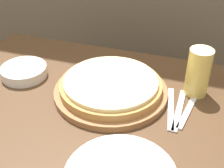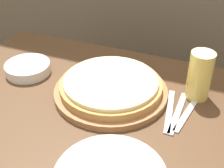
{
  "view_description": "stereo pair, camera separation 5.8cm",
  "coord_description": "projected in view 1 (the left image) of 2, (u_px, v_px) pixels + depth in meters",
  "views": [
    {
      "loc": [
        0.25,
        -0.68,
        1.31
      ],
      "look_at": [
        0.0,
        0.1,
        0.76
      ],
      "focal_mm": 50.0,
      "sensor_mm": 36.0,
      "label": 1
    },
    {
      "loc": [
        0.31,
        -0.66,
        1.31
      ],
      "look_at": [
        0.0,
        0.1,
        0.76
      ],
      "focal_mm": 50.0,
      "sensor_mm": 36.0,
      "label": 2
    }
  ],
  "objects": [
    {
      "name": "side_bowl",
      "position": [
        24.0,
        71.0,
        1.09
      ],
      "size": [
        0.16,
        0.16,
        0.04
      ],
      "color": "silver",
      "rests_on": "dining_table"
    },
    {
      "name": "fork",
      "position": [
        171.0,
        108.0,
        0.95
      ],
      "size": [
        0.05,
        0.21,
        0.0
      ],
      "color": "silver",
      "rests_on": "dining_table"
    },
    {
      "name": "spoon",
      "position": [
        187.0,
        111.0,
        0.94
      ],
      "size": [
        0.05,
        0.18,
        0.0
      ],
      "color": "silver",
      "rests_on": "dining_table"
    },
    {
      "name": "pizza_on_board",
      "position": [
        112.0,
        88.0,
        1.0
      ],
      "size": [
        0.37,
        0.37,
        0.06
      ],
      "color": "#99663D",
      "rests_on": "dining_table"
    },
    {
      "name": "dinner_knife",
      "position": [
        179.0,
        110.0,
        0.94
      ],
      "size": [
        0.02,
        0.21,
        0.0
      ],
      "color": "silver",
      "rests_on": "dining_table"
    },
    {
      "name": "beer_glass",
      "position": [
        199.0,
        70.0,
        0.97
      ],
      "size": [
        0.07,
        0.07,
        0.16
      ],
      "color": "#E5C65B",
      "rests_on": "dining_table"
    }
  ]
}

